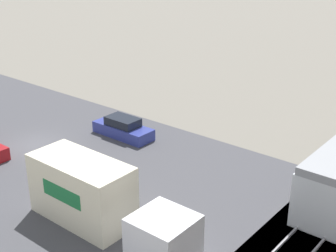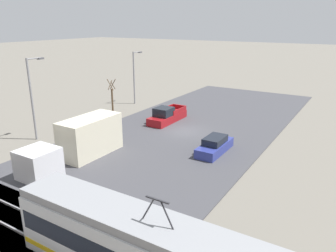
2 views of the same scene
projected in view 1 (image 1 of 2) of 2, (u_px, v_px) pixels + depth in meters
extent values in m
plane|color=slate|center=(34.00, 146.00, 33.30)|extent=(320.00, 320.00, 0.00)
cube|color=#424247|center=(34.00, 145.00, 33.29)|extent=(17.77, 49.73, 0.08)
cube|color=gray|center=(278.00, 248.00, 22.08)|extent=(69.06, 0.10, 0.14)
cube|color=silver|center=(164.00, 239.00, 20.96)|extent=(2.57, 2.64, 2.26)
cube|color=beige|center=(82.00, 190.00, 23.96)|extent=(2.57, 5.61, 3.32)
cube|color=#196B38|center=(61.00, 194.00, 22.90)|extent=(0.02, 2.81, 0.83)
cube|color=navy|center=(123.00, 131.00, 34.58)|extent=(1.76, 4.77, 0.84)
cube|color=black|center=(123.00, 121.00, 34.31)|extent=(1.51, 2.48, 0.61)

